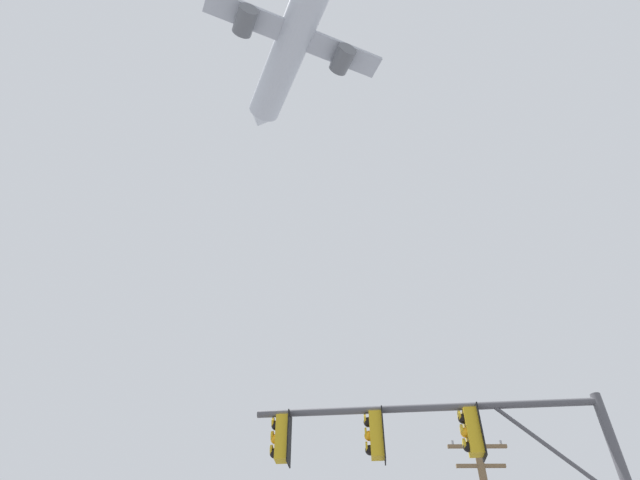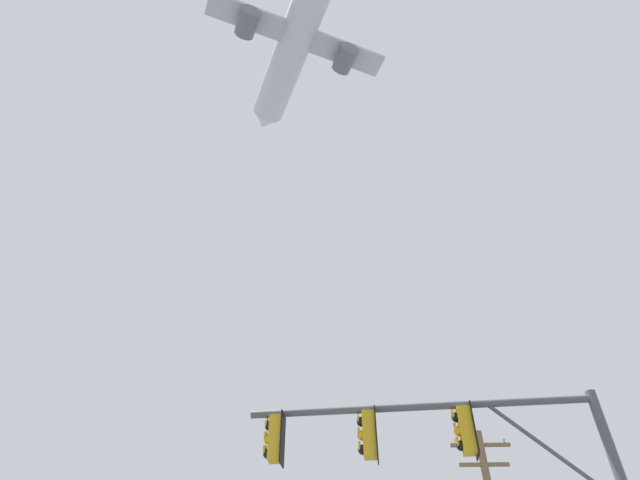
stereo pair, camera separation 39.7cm
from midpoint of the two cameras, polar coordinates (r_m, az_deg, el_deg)
name	(u,v)px [view 1 (the left image)]	position (r m, az deg, el deg)	size (l,w,h in m)	color
signal_pole_near	(469,468)	(11.11, 14.98, -22.99)	(7.02, 0.86, 6.20)	#4C4C51
airplane	(294,38)	(54.71, -3.11, 21.21)	(17.17, 22.24, 6.30)	#B7BCC6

